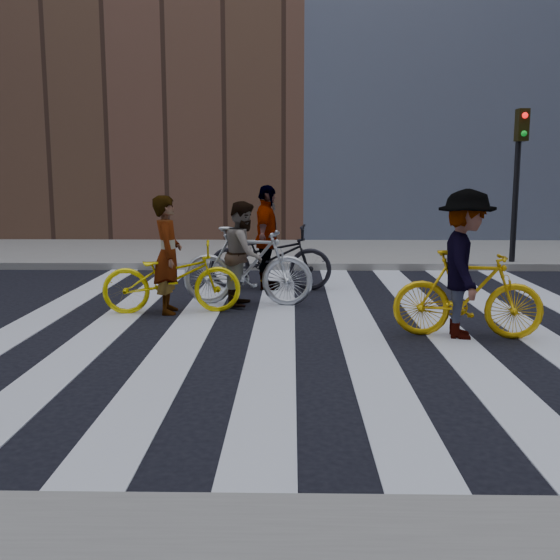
{
  "coord_description": "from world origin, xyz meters",
  "views": [
    {
      "loc": [
        -0.31,
        -8.6,
        2.01
      ],
      "look_at": [
        -0.48,
        0.3,
        0.56
      ],
      "focal_mm": 42.0,
      "sensor_mm": 36.0,
      "label": 1
    }
  ],
  "objects_px": {
    "bike_silver_mid": "(247,266)",
    "bike_yellow_left": "(172,278)",
    "traffic_signal": "(519,161)",
    "bike_yellow_right": "(468,294)",
    "rider_right": "(465,264)",
    "rider_rear": "(267,238)",
    "rider_left": "(168,255)",
    "bike_dark_rear": "(270,257)",
    "rider_mid": "(244,254)"
  },
  "relations": [
    {
      "from": "rider_left",
      "to": "rider_rear",
      "type": "xyz_separation_m",
      "value": [
        1.35,
        2.01,
        0.06
      ]
    },
    {
      "from": "bike_silver_mid",
      "to": "rider_left",
      "type": "relative_size",
      "value": 1.19
    },
    {
      "from": "rider_right",
      "to": "rider_rear",
      "type": "relative_size",
      "value": 1.01
    },
    {
      "from": "rider_mid",
      "to": "rider_rear",
      "type": "height_order",
      "value": "rider_rear"
    },
    {
      "from": "bike_yellow_right",
      "to": "rider_right",
      "type": "distance_m",
      "value": 0.38
    },
    {
      "from": "traffic_signal",
      "to": "bike_dark_rear",
      "type": "relative_size",
      "value": 1.54
    },
    {
      "from": "bike_silver_mid",
      "to": "rider_mid",
      "type": "height_order",
      "value": "rider_mid"
    },
    {
      "from": "rider_right",
      "to": "bike_silver_mid",
      "type": "bearing_deg",
      "value": 63.94
    },
    {
      "from": "bike_yellow_right",
      "to": "rider_rear",
      "type": "xyz_separation_m",
      "value": [
        -2.61,
        3.4,
        0.37
      ]
    },
    {
      "from": "bike_dark_rear",
      "to": "bike_yellow_right",
      "type": "bearing_deg",
      "value": -137.65
    },
    {
      "from": "bike_dark_rear",
      "to": "rider_right",
      "type": "height_order",
      "value": "rider_right"
    },
    {
      "from": "bike_yellow_left",
      "to": "bike_silver_mid",
      "type": "relative_size",
      "value": 0.98
    },
    {
      "from": "rider_rear",
      "to": "rider_mid",
      "type": "bearing_deg",
      "value": 173.6
    },
    {
      "from": "bike_yellow_right",
      "to": "rider_left",
      "type": "height_order",
      "value": "rider_left"
    },
    {
      "from": "rider_rear",
      "to": "traffic_signal",
      "type": "bearing_deg",
      "value": -58.17
    },
    {
      "from": "rider_rear",
      "to": "bike_yellow_left",
      "type": "bearing_deg",
      "value": 152.46
    },
    {
      "from": "bike_yellow_right",
      "to": "rider_mid",
      "type": "bearing_deg",
      "value": 64.88
    },
    {
      "from": "rider_left",
      "to": "bike_dark_rear",
      "type": "bearing_deg",
      "value": -42.25
    },
    {
      "from": "rider_mid",
      "to": "rider_right",
      "type": "distance_m",
      "value": 3.48
    },
    {
      "from": "bike_yellow_right",
      "to": "rider_right",
      "type": "xyz_separation_m",
      "value": [
        -0.05,
        0.0,
        0.37
      ]
    },
    {
      "from": "rider_mid",
      "to": "rider_right",
      "type": "relative_size",
      "value": 0.87
    },
    {
      "from": "rider_left",
      "to": "rider_right",
      "type": "bearing_deg",
      "value": -116.85
    },
    {
      "from": "bike_yellow_left",
      "to": "bike_dark_rear",
      "type": "bearing_deg",
      "value": -41.28
    },
    {
      "from": "bike_silver_mid",
      "to": "rider_mid",
      "type": "distance_m",
      "value": 0.2
    },
    {
      "from": "bike_silver_mid",
      "to": "rider_mid",
      "type": "relative_size",
      "value": 1.26
    },
    {
      "from": "bike_silver_mid",
      "to": "bike_yellow_left",
      "type": "bearing_deg",
      "value": 125.99
    },
    {
      "from": "rider_mid",
      "to": "traffic_signal",
      "type": "bearing_deg",
      "value": -47.19
    },
    {
      "from": "bike_yellow_left",
      "to": "rider_rear",
      "type": "distance_m",
      "value": 2.43
    },
    {
      "from": "traffic_signal",
      "to": "bike_silver_mid",
      "type": "xyz_separation_m",
      "value": [
        -5.4,
        -3.98,
        -1.67
      ]
    },
    {
      "from": "traffic_signal",
      "to": "rider_mid",
      "type": "relative_size",
      "value": 2.08
    },
    {
      "from": "traffic_signal",
      "to": "bike_dark_rear",
      "type": "height_order",
      "value": "traffic_signal"
    },
    {
      "from": "bike_silver_mid",
      "to": "rider_rear",
      "type": "bearing_deg",
      "value": -3.19
    },
    {
      "from": "bike_dark_rear",
      "to": "rider_rear",
      "type": "relative_size",
      "value": 1.19
    },
    {
      "from": "rider_right",
      "to": "bike_yellow_left",
      "type": "bearing_deg",
      "value": 79.43
    },
    {
      "from": "traffic_signal",
      "to": "bike_yellow_right",
      "type": "distance_m",
      "value": 6.71
    },
    {
      "from": "bike_yellow_right",
      "to": "traffic_signal",
      "type": "bearing_deg",
      "value": -13.99
    },
    {
      "from": "rider_mid",
      "to": "rider_right",
      "type": "bearing_deg",
      "value": -118.09
    },
    {
      "from": "bike_yellow_right",
      "to": "rider_left",
      "type": "relative_size",
      "value": 1.06
    },
    {
      "from": "bike_silver_mid",
      "to": "rider_mid",
      "type": "bearing_deg",
      "value": 96.66
    },
    {
      "from": "bike_yellow_left",
      "to": "bike_dark_rear",
      "type": "xyz_separation_m",
      "value": [
        1.35,
        2.01,
        0.05
      ]
    },
    {
      "from": "bike_yellow_right",
      "to": "bike_dark_rear",
      "type": "bearing_deg",
      "value": 46.13
    },
    {
      "from": "traffic_signal",
      "to": "bike_yellow_left",
      "type": "distance_m",
      "value": 8.11
    },
    {
      "from": "bike_yellow_left",
      "to": "rider_left",
      "type": "bearing_deg",
      "value": 82.64
    },
    {
      "from": "traffic_signal",
      "to": "bike_yellow_left",
      "type": "xyz_separation_m",
      "value": [
        -6.46,
        -4.58,
        -1.76
      ]
    },
    {
      "from": "bike_yellow_left",
      "to": "bike_dark_rear",
      "type": "distance_m",
      "value": 2.43
    },
    {
      "from": "bike_yellow_left",
      "to": "rider_right",
      "type": "distance_m",
      "value": 4.12
    },
    {
      "from": "bike_silver_mid",
      "to": "rider_rear",
      "type": "xyz_separation_m",
      "value": [
        0.25,
        1.42,
        0.3
      ]
    },
    {
      "from": "traffic_signal",
      "to": "rider_rear",
      "type": "relative_size",
      "value": 1.83
    },
    {
      "from": "traffic_signal",
      "to": "bike_dark_rear",
      "type": "distance_m",
      "value": 5.97
    },
    {
      "from": "bike_silver_mid",
      "to": "rider_right",
      "type": "height_order",
      "value": "rider_right"
    }
  ]
}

